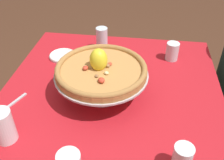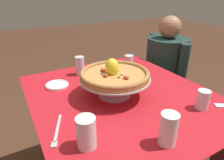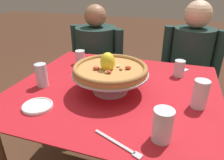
{
  "view_description": "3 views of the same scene",
  "coord_description": "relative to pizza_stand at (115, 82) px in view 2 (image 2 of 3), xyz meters",
  "views": [
    {
      "loc": [
        0.86,
        0.13,
        1.5
      ],
      "look_at": [
        -0.04,
        0.0,
        0.82
      ],
      "focal_mm": 41.28,
      "sensor_mm": 36.0,
      "label": 1
    },
    {
      "loc": [
        0.86,
        -0.55,
        1.31
      ],
      "look_at": [
        -0.02,
        -0.05,
        0.85
      ],
      "focal_mm": 31.51,
      "sensor_mm": 36.0,
      "label": 2
    },
    {
      "loc": [
        0.31,
        -0.98,
        1.3
      ],
      "look_at": [
        -0.01,
        -0.03,
        0.82
      ],
      "focal_mm": 33.51,
      "sensor_mm": 36.0,
      "label": 3
    }
  ],
  "objects": [
    {
      "name": "water_glass_side_right",
      "position": [
        0.45,
        -0.02,
        -0.02
      ],
      "size": [
        0.07,
        0.07,
        0.14
      ],
      "color": "white",
      "rests_on": "dining_table"
    },
    {
      "name": "water_glass_side_left",
      "position": [
        -0.38,
        -0.06,
        -0.02
      ],
      "size": [
        0.06,
        0.06,
        0.13
      ],
      "color": "silver",
      "rests_on": "dining_table"
    },
    {
      "name": "side_plate",
      "position": [
        -0.28,
        -0.26,
        -0.07
      ],
      "size": [
        0.14,
        0.14,
        0.02
      ],
      "color": "white",
      "rests_on": "dining_table"
    },
    {
      "name": "pizza",
      "position": [
        -0.0,
        -0.0,
        0.05
      ],
      "size": [
        0.39,
        0.39,
        0.11
      ],
      "color": "#BC8447",
      "rests_on": "pizza_stand"
    },
    {
      "name": "water_glass_front_right",
      "position": [
        0.3,
        -0.3,
        -0.02
      ],
      "size": [
        0.08,
        0.08,
        0.13
      ],
      "color": "white",
      "rests_on": "dining_table"
    },
    {
      "name": "water_glass_back_right",
      "position": [
        0.34,
        0.32,
        -0.04
      ],
      "size": [
        0.06,
        0.06,
        0.1
      ],
      "color": "silver",
      "rests_on": "dining_table"
    },
    {
      "name": "sugar_packet",
      "position": [
        0.38,
        0.42,
        -0.08
      ],
      "size": [
        0.06,
        0.06,
        0.0
      ],
      "primitive_type": "cube",
      "rotation": [
        0.0,
        0.0,
        0.99
      ],
      "color": "silver",
      "rests_on": "dining_table"
    },
    {
      "name": "pizza_stand",
      "position": [
        0.0,
        0.0,
        0.0
      ],
      "size": [
        0.4,
        0.4,
        0.11
      ],
      "color": "#B7B7C1",
      "rests_on": "dining_table"
    },
    {
      "name": "dining_table",
      "position": [
        0.01,
        0.04,
        -0.19
      ],
      "size": [
        1.12,
        1.0,
        0.75
      ],
      "color": "brown",
      "rests_on": "ground"
    },
    {
      "name": "dinner_fork",
      "position": [
        0.16,
        -0.38,
        -0.08
      ],
      "size": [
        0.21,
        0.1,
        0.01
      ],
      "color": "#B7B7C1",
      "rests_on": "dining_table"
    },
    {
      "name": "diner_left",
      "position": [
        -0.4,
        0.79,
        -0.29
      ],
      "size": [
        0.53,
        0.41,
        1.11
      ],
      "color": "black",
      "rests_on": "ground"
    },
    {
      "name": "water_glass_back_left",
      "position": [
        -0.33,
        0.32,
        -0.04
      ],
      "size": [
        0.07,
        0.07,
        0.1
      ],
      "color": "silver",
      "rests_on": "dining_table"
    }
  ]
}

